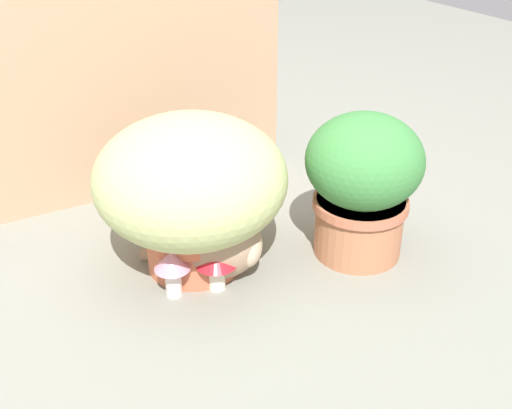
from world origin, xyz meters
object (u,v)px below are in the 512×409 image
object	(u,v)px
grass_planter	(191,186)
leafy_planter	(363,181)
cat	(217,235)
mushroom_ornament_pink	(172,265)
mushroom_ornament_red	(216,258)

from	to	relation	value
grass_planter	leafy_planter	size ratio (longest dim) A/B	1.22
leafy_planter	cat	world-z (taller)	leafy_planter
grass_planter	mushroom_ornament_pink	bearing A→B (deg)	-136.42
grass_planter	mushroom_ornament_red	xyz separation A→B (m)	(0.00, -0.12, -0.14)
cat	mushroom_ornament_pink	bearing A→B (deg)	-171.21
mushroom_ornament_red	leafy_planter	bearing A→B (deg)	-5.15
mushroom_ornament_pink	grass_planter	bearing A→B (deg)	43.58
mushroom_ornament_pink	mushroom_ornament_red	bearing A→B (deg)	-14.50
grass_planter	mushroom_ornament_pink	xyz separation A→B (m)	(-0.10, -0.10, -0.15)
leafy_planter	cat	xyz separation A→B (m)	(-0.38, 0.08, -0.10)
mushroom_ornament_red	mushroom_ornament_pink	size ratio (longest dim) A/B	1.02
grass_planter	mushroom_ornament_pink	size ratio (longest dim) A/B	3.80
grass_planter	mushroom_ornament_pink	world-z (taller)	grass_planter
cat	mushroom_ornament_pink	xyz separation A→B (m)	(-0.13, -0.02, -0.03)
leafy_planter	mushroom_ornament_red	size ratio (longest dim) A/B	3.07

